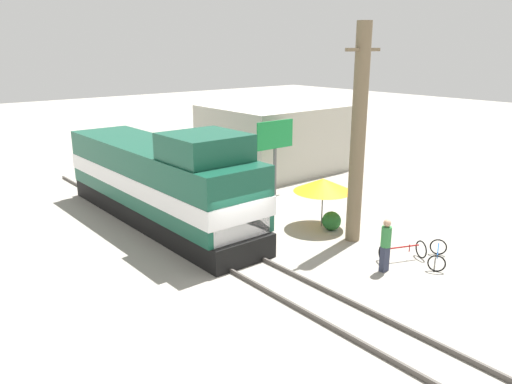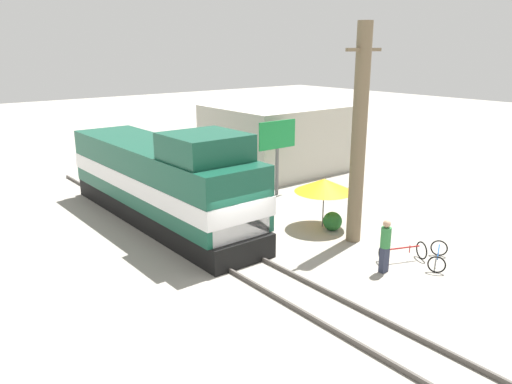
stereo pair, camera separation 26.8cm
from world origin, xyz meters
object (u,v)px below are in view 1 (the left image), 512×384
object	(u,v)px
locomotive	(162,182)
bicycle	(403,252)
utility_pole	(358,136)
vendor_umbrella	(323,185)
bicycle_spare	(438,255)
billboard_sign	(275,139)
person_bystander	(386,243)

from	to	relation	value
locomotive	bicycle	world-z (taller)	locomotive
bicycle	utility_pole	bearing A→B (deg)	18.09
vendor_umbrella	bicycle_spare	distance (m)	5.37
locomotive	utility_pole	bearing A→B (deg)	-53.35
locomotive	utility_pole	distance (m)	8.29
billboard_sign	bicycle_spare	bearing A→B (deg)	-96.74
person_bystander	bicycle_spare	size ratio (longest dim) A/B	1.10
billboard_sign	person_bystander	size ratio (longest dim) A/B	2.05
locomotive	vendor_umbrella	xyz separation A→B (m)	(4.94, -4.57, -0.00)
bicycle	person_bystander	bearing A→B (deg)	118.02
vendor_umbrella	person_bystander	size ratio (longest dim) A/B	1.33
person_bystander	billboard_sign	bearing A→B (deg)	70.94
person_bystander	locomotive	bearing A→B (deg)	110.56
vendor_umbrella	person_bystander	xyz separation A→B (m)	(-1.59, -4.36, -0.79)
bicycle	vendor_umbrella	bearing A→B (deg)	17.56
billboard_sign	bicycle_spare	size ratio (longest dim) A/B	2.25
vendor_umbrella	person_bystander	bearing A→B (deg)	-109.98
utility_pole	person_bystander	size ratio (longest dim) A/B	4.42
locomotive	bicycle	size ratio (longest dim) A/B	7.22
vendor_umbrella	utility_pole	bearing A→B (deg)	-95.65
locomotive	bicycle_spare	xyz separation A→B (m)	(5.33, -9.72, -1.50)
utility_pole	person_bystander	bearing A→B (deg)	-118.96
locomotive	bicycle_spare	world-z (taller)	locomotive
utility_pole	vendor_umbrella	xyz separation A→B (m)	(0.18, 1.82, -2.31)
locomotive	bicycle	bearing A→B (deg)	-62.60
utility_pole	bicycle_spare	size ratio (longest dim) A/B	4.86
utility_pole	bicycle_spare	bearing A→B (deg)	-80.23
person_bystander	bicycle_spare	world-z (taller)	person_bystander
utility_pole	bicycle	size ratio (longest dim) A/B	4.81
utility_pole	bicycle	xyz separation A→B (m)	(-0.19, -2.42, -3.78)
billboard_sign	person_bystander	world-z (taller)	billboard_sign
billboard_sign	person_bystander	bearing A→B (deg)	-109.06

